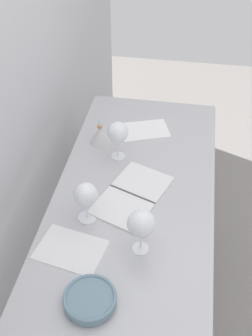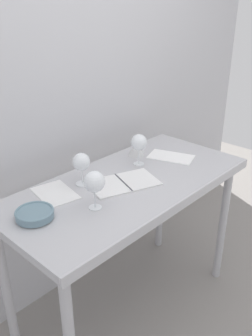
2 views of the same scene
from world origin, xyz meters
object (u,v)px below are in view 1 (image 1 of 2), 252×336
object	(u,v)px
tasting_sheet_lower	(71,250)
decanter_funnel	(100,134)
tasting_bowl	(90,299)
wine_glass_far_left	(85,195)
open_notebook	(132,195)
wine_glass_far_right	(118,133)
wine_glass_near_left	(141,224)
tasting_sheet_upper	(141,130)

from	to	relation	value
tasting_sheet_lower	decanter_funnel	xyz separation A→B (m)	(0.64, 0.03, 0.04)
tasting_sheet_lower	tasting_bowl	world-z (taller)	tasting_bowl
wine_glass_far_left	open_notebook	size ratio (longest dim) A/B	0.43
wine_glass_far_right	tasting_bowl	size ratio (longest dim) A/B	1.07
wine_glass_near_left	tasting_sheet_lower	size ratio (longest dim) A/B	0.78
tasting_bowl	decanter_funnel	xyz separation A→B (m)	(0.84, 0.15, 0.02)
wine_glass_far_left	tasting_sheet_lower	bearing A→B (deg)	171.77
wine_glass_far_right	tasting_bowl	world-z (taller)	wine_glass_far_right
tasting_sheet_upper	decanter_funnel	world-z (taller)	decanter_funnel
wine_glass_near_left	tasting_bowl	distance (m)	0.30
wine_glass_far_left	wine_glass_far_right	bearing A→B (deg)	-7.28
wine_glass_far_right	tasting_sheet_lower	size ratio (longest dim) A/B	0.77
wine_glass_far_right	wine_glass_far_left	distance (m)	0.39
wine_glass_far_right	open_notebook	size ratio (longest dim) A/B	0.45
wine_glass_far_right	open_notebook	bearing A→B (deg)	-156.62
wine_glass_far_left	open_notebook	distance (m)	0.24
open_notebook	tasting_bowl	distance (m)	0.51
tasting_bowl	wine_glass_far_left	bearing A→B (deg)	14.97
wine_glass_near_left	wine_glass_far_right	world-z (taller)	wine_glass_near_left
tasting_bowl	wine_glass_far_right	bearing A→B (deg)	3.51
tasting_sheet_upper	wine_glass_far_right	bearing A→B (deg)	141.14
open_notebook	decanter_funnel	bearing A→B (deg)	52.37
open_notebook	tasting_sheet_lower	xyz separation A→B (m)	(-0.31, 0.18, -0.00)
wine_glass_near_left	tasting_bowl	bearing A→B (deg)	152.18
wine_glass_near_left	tasting_sheet_upper	world-z (taller)	wine_glass_near_left
wine_glass_far_left	tasting_bowl	distance (m)	0.38
tasting_bowl	tasting_sheet_lower	bearing A→B (deg)	31.01
open_notebook	tasting_sheet_lower	world-z (taller)	open_notebook
open_notebook	tasting_sheet_upper	size ratio (longest dim) A/B	1.53
decanter_funnel	tasting_sheet_upper	bearing A→B (deg)	-55.52
wine_glass_far_right	decanter_funnel	world-z (taller)	wine_glass_far_right
open_notebook	tasting_bowl	world-z (taller)	tasting_bowl
tasting_sheet_upper	tasting_sheet_lower	distance (m)	0.78
tasting_bowl	decanter_funnel	size ratio (longest dim) A/B	1.26
tasting_sheet_upper	tasting_bowl	distance (m)	0.96
wine_glass_far_right	tasting_sheet_upper	world-z (taller)	wine_glass_far_right
wine_glass_near_left	wine_glass_far_left	xyz separation A→B (m)	(0.11, 0.22, -0.01)
tasting_sheet_upper	decanter_funnel	distance (m)	0.22
wine_glass_far_left	tasting_sheet_upper	distance (m)	0.63
wine_glass_far_left	open_notebook	world-z (taller)	wine_glass_far_left
wine_glass_far_left	decanter_funnel	xyz separation A→B (m)	(0.48, 0.05, -0.08)
wine_glass_near_left	open_notebook	xyz separation A→B (m)	(0.26, 0.07, -0.13)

